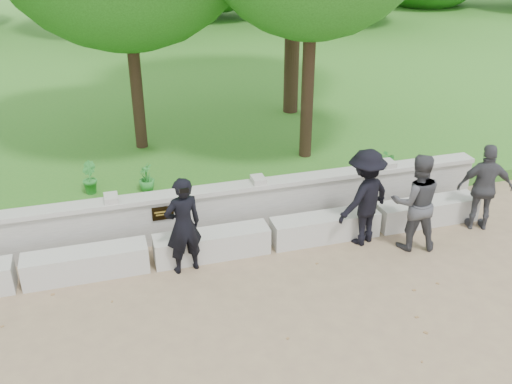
% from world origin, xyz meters
% --- Properties ---
extents(ground, '(80.00, 80.00, 0.00)m').
position_xyz_m(ground, '(0.00, 0.00, 0.00)').
color(ground, '#8D7756').
rests_on(ground, ground).
extents(lawn, '(40.00, 22.00, 0.25)m').
position_xyz_m(lawn, '(0.00, 14.00, 0.12)').
color(lawn, '#2E6E21').
rests_on(lawn, ground).
extents(concrete_bench, '(11.90, 0.45, 0.45)m').
position_xyz_m(concrete_bench, '(0.00, 1.90, 0.22)').
color(concrete_bench, beige).
rests_on(concrete_bench, ground).
extents(parapet_wall, '(12.50, 0.35, 0.90)m').
position_xyz_m(parapet_wall, '(0.00, 2.60, 0.46)').
color(parapet_wall, '#B4B1AA').
rests_on(parapet_wall, ground).
extents(man_main, '(0.66, 0.60, 1.61)m').
position_xyz_m(man_main, '(0.51, 1.63, 0.81)').
color(man_main, black).
rests_on(man_main, ground).
extents(visitor_left, '(0.96, 0.83, 1.69)m').
position_xyz_m(visitor_left, '(4.30, 1.26, 0.85)').
color(visitor_left, '#39393E').
rests_on(visitor_left, ground).
extents(visitor_mid, '(1.26, 1.02, 1.70)m').
position_xyz_m(visitor_mid, '(3.57, 1.64, 0.85)').
color(visitor_mid, black).
rests_on(visitor_mid, ground).
extents(visitor_right, '(1.01, 0.69, 1.60)m').
position_xyz_m(visitor_right, '(5.80, 1.48, 0.80)').
color(visitor_right, '#3B3C40').
rests_on(visitor_right, ground).
extents(shrub_b, '(0.37, 0.41, 0.62)m').
position_xyz_m(shrub_b, '(-0.85, 4.38, 0.56)').
color(shrub_b, '#2C8430').
rests_on(shrub_b, lawn).
extents(shrub_c, '(0.65, 0.65, 0.55)m').
position_xyz_m(shrub_c, '(5.02, 3.30, 0.53)').
color(shrub_c, '#2C8430').
rests_on(shrub_c, lawn).
extents(shrub_d, '(0.31, 0.33, 0.55)m').
position_xyz_m(shrub_d, '(0.21, 4.16, 0.52)').
color(shrub_d, '#2C8430').
rests_on(shrub_d, lawn).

